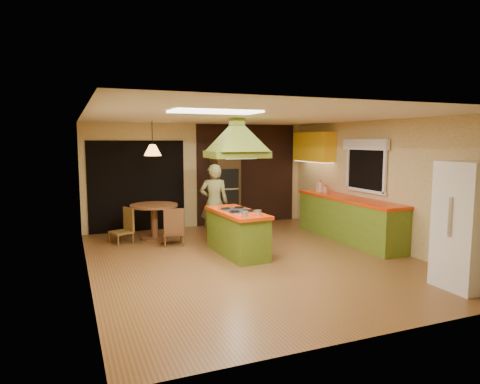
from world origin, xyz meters
name	(u,v)px	position (x,y,z in m)	size (l,w,h in m)	color
ground	(253,259)	(0.00, 0.00, 0.00)	(6.50, 6.50, 0.00)	brown
room_walls	(253,190)	(0.00, 0.00, 1.25)	(5.50, 6.50, 6.50)	beige
ceiling_plane	(253,117)	(0.00, 0.00, 2.50)	(6.50, 6.50, 0.00)	silver
brick_panel	(247,174)	(1.25, 3.23, 1.25)	(2.64, 0.03, 2.50)	#381E14
nook_opening	(137,186)	(-1.50, 3.23, 1.05)	(2.20, 0.03, 2.10)	black
right_counter	(348,219)	(2.45, 0.60, 0.46)	(0.62, 3.05, 0.92)	olive
upper_cabinets	(314,147)	(2.57, 2.20, 1.95)	(0.34, 1.40, 0.70)	yellow
window_right	(366,157)	(2.70, 0.40, 1.77)	(0.12, 1.35, 1.06)	black
fluor_panel	(215,112)	(-1.10, -1.20, 2.48)	(1.20, 0.60, 0.03)	white
kitchen_island	(237,232)	(-0.13, 0.42, 0.42)	(0.74, 1.66, 0.83)	#5D771D
range_hood	(237,132)	(-0.13, 0.42, 2.25)	(1.05, 0.76, 0.80)	#5A6A1A
man	(214,203)	(-0.18, 1.59, 0.81)	(0.59, 0.39, 1.62)	brown
refrigerator	(470,226)	(2.25, -2.49, 0.91)	(0.74, 0.70, 1.81)	white
wall_oven	(225,190)	(0.56, 2.95, 0.91)	(0.62, 0.62, 1.81)	#412D15
dining_table	(154,215)	(-1.31, 2.24, 0.53)	(1.00, 1.00, 0.75)	brown
chair_left	(121,226)	(-2.01, 2.14, 0.36)	(0.39, 0.39, 0.72)	brown
chair_near	(173,226)	(-1.06, 1.59, 0.38)	(0.42, 0.42, 0.77)	brown
pendant_lamp	(153,150)	(-1.31, 2.24, 1.90)	(0.36, 0.36, 0.23)	#FF9E3F
canister_large	(321,187)	(2.40, 1.58, 1.04)	(0.16, 0.16, 0.23)	#F6DEC6
canister_medium	(319,187)	(2.40, 1.65, 1.02)	(0.14, 0.14, 0.20)	#FDE9CB
canister_small	(326,190)	(2.40, 1.38, 1.00)	(0.11, 0.11, 0.15)	beige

